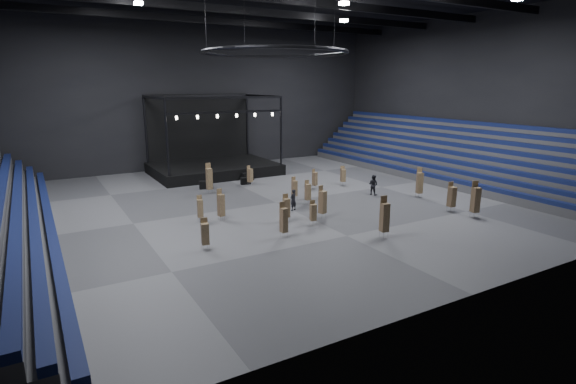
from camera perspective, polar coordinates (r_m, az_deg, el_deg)
floor at (r=40.55m, az=-1.52°, el=-1.36°), size 50.00×50.00×0.00m
wall_back at (r=58.52m, az=-11.66°, el=11.90°), size 50.00×0.20×18.00m
wall_front at (r=23.04m, az=24.46°, el=8.74°), size 50.00×0.20×18.00m
wall_right at (r=55.62m, az=22.15°, el=11.12°), size 0.20×42.00×18.00m
bleachers_right at (r=54.70m, az=20.13°, el=3.59°), size 7.20×40.00×6.40m
stage at (r=54.75m, az=-9.69°, el=3.94°), size 14.00×10.00×9.20m
truss_ring at (r=39.25m, az=-1.64°, el=17.30°), size 12.30×12.30×5.15m
flight_case_left at (r=46.59m, az=-10.46°, el=0.91°), size 1.34×0.93×0.81m
flight_case_mid at (r=48.09m, az=-5.38°, el=1.41°), size 1.16×0.74×0.72m
flight_case_right at (r=50.11m, az=-5.12°, el=1.98°), size 1.27×0.67×0.83m
chair_stack_0 at (r=35.69m, az=4.39°, el=-1.22°), size 0.62×0.62×2.66m
chair_stack_1 at (r=34.70m, az=-0.22°, el=-1.96°), size 0.51×0.51×2.21m
chair_stack_2 at (r=45.74m, az=3.41°, el=1.72°), size 0.56×0.56×2.03m
chair_stack_3 at (r=35.47m, az=-11.10°, el=-2.00°), size 0.47×0.47×2.09m
chair_stack_4 at (r=47.59m, az=7.00°, el=2.15°), size 0.58×0.58×2.05m
chair_stack_5 at (r=43.83m, az=16.37°, el=1.18°), size 0.68×0.68×2.86m
chair_stack_6 at (r=47.34m, az=-4.85°, el=2.17°), size 0.60×0.60×2.11m
chair_stack_7 at (r=31.83m, az=12.16°, el=-3.07°), size 0.61×0.61×2.96m
chair_stack_8 at (r=39.92m, az=2.53°, el=0.06°), size 0.45×0.45×2.16m
chair_stack_9 at (r=31.21m, az=-0.55°, el=-3.51°), size 0.50×0.50×2.53m
chair_stack_10 at (r=38.70m, az=22.71°, el=-0.84°), size 0.67×0.67×2.98m
chair_stack_11 at (r=35.35m, az=-8.51°, el=-1.59°), size 0.53×0.53×2.55m
chair_stack_12 at (r=44.25m, az=-9.97°, el=1.73°), size 0.53×0.53×3.00m
chair_stack_13 at (r=29.39m, az=-10.50°, el=-5.17°), size 0.54×0.54×2.13m
chair_stack_14 at (r=33.99m, az=3.20°, el=-2.55°), size 0.51×0.51×1.92m
chair_stack_15 at (r=39.82m, az=20.07°, el=-0.51°), size 0.57×0.57×2.53m
chair_stack_16 at (r=41.30m, az=0.82°, el=0.53°), size 0.44×0.44×2.16m
man_center at (r=37.89m, az=0.67°, el=-1.01°), size 0.77×0.63×1.82m
crew_member at (r=43.98m, az=10.76°, el=0.90°), size 1.04×1.15×1.95m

